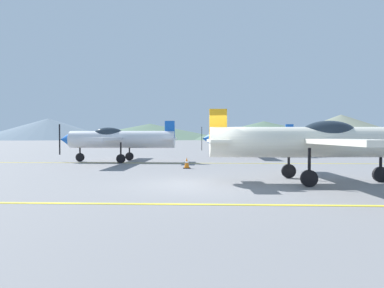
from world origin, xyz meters
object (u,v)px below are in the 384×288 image
at_px(airplane_mid, 118,139).
at_px(traffic_cone_front, 187,163).
at_px(airplane_far, 248,138).
at_px(airplane_near, 312,141).

relative_size(airplane_mid, traffic_cone_front, 15.47).
distance_m(airplane_mid, airplane_far, 11.58).
height_order(airplane_near, airplane_mid, same).
relative_size(airplane_near, traffic_cone_front, 15.52).
height_order(airplane_near, airplane_far, same).
distance_m(airplane_mid, traffic_cone_front, 6.58).
relative_size(airplane_near, airplane_mid, 1.00).
bearing_deg(airplane_mid, airplane_far, 33.99).
height_order(airplane_far, traffic_cone_front, airplane_far).
bearing_deg(airplane_near, traffic_cone_front, 135.41).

